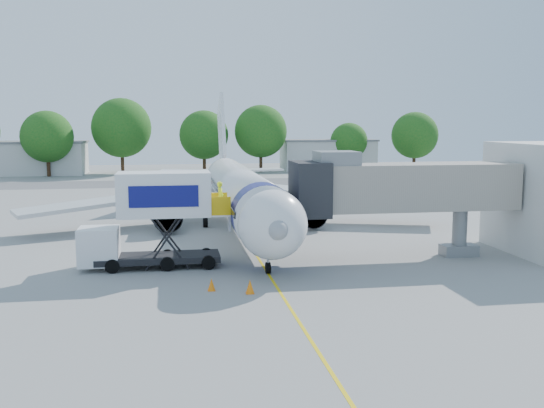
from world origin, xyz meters
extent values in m
plane|color=gray|center=(0.00, 0.00, 0.00)|extent=(160.00, 160.00, 0.00)
cube|color=yellow|center=(0.00, 0.00, 0.01)|extent=(0.15, 70.00, 0.01)
cube|color=#59595B|center=(0.00, 42.00, 0.00)|extent=(120.00, 10.00, 0.01)
cylinder|color=silver|center=(0.00, 3.00, 3.00)|extent=(3.70, 28.00, 3.70)
sphere|color=silver|center=(0.00, -11.00, 3.00)|extent=(3.70, 3.70, 3.70)
sphere|color=gray|center=(0.00, -12.55, 3.00)|extent=(1.10, 1.10, 1.10)
cone|color=silver|center=(0.00, 20.00, 3.00)|extent=(3.70, 6.00, 3.70)
cube|color=silver|center=(0.00, 21.00, 7.20)|extent=(0.35, 7.26, 8.29)
cube|color=silver|center=(9.00, 6.50, 2.30)|extent=(16.17, 9.32, 1.42)
cube|color=silver|center=(-9.00, 6.50, 2.30)|extent=(16.17, 9.32, 1.42)
cylinder|color=#999BA0|center=(5.50, 4.50, 1.30)|extent=(2.10, 3.60, 2.10)
cylinder|color=#999BA0|center=(-5.50, 4.50, 1.30)|extent=(2.10, 3.60, 2.10)
cube|color=black|center=(0.00, -11.30, 3.45)|extent=(2.60, 1.39, 0.81)
cylinder|color=navy|center=(0.00, -8.00, 3.00)|extent=(3.73, 2.00, 3.73)
cylinder|color=silver|center=(0.00, -9.50, 0.75)|extent=(0.16, 0.16, 1.50)
cylinder|color=black|center=(0.00, -9.50, 0.32)|extent=(0.25, 0.64, 0.64)
cylinder|color=black|center=(2.60, 6.00, 0.45)|extent=(0.35, 0.90, 0.90)
cylinder|color=black|center=(-2.60, 6.00, 0.45)|extent=(0.35, 0.90, 0.90)
cube|color=gray|center=(9.00, -7.00, 4.40)|extent=(13.60, 2.60, 2.80)
cube|color=black|center=(2.90, -7.00, 4.40)|extent=(2.00, 3.20, 3.20)
cube|color=slate|center=(4.50, -7.00, 6.20)|extent=(2.40, 2.40, 0.80)
cylinder|color=slate|center=(12.50, -7.00, 1.50)|extent=(0.90, 0.90, 3.00)
cube|color=slate|center=(12.50, -7.00, 0.35)|extent=(2.20, 1.20, 0.70)
cylinder|color=black|center=(11.60, -7.00, 0.35)|extent=(0.30, 0.70, 0.70)
cylinder|color=black|center=(13.40, -7.00, 0.35)|extent=(0.30, 0.70, 0.70)
cube|color=black|center=(-6.00, -7.00, 0.55)|extent=(7.00, 2.30, 0.35)
cube|color=white|center=(-9.30, -7.00, 1.35)|extent=(2.20, 2.20, 2.10)
cube|color=black|center=(-9.30, -7.00, 1.80)|extent=(1.90, 2.10, 0.70)
cube|color=white|center=(-5.60, -7.00, 4.25)|extent=(5.20, 2.40, 2.50)
cube|color=navy|center=(-5.60, -8.22, 4.25)|extent=(3.80, 0.04, 1.20)
cube|color=silver|center=(-2.45, -7.00, 3.05)|extent=(1.10, 2.20, 0.10)
cube|color=#E6B10C|center=(-2.45, -8.05, 3.60)|extent=(1.10, 0.06, 1.10)
cube|color=#E6B10C|center=(-2.45, -5.95, 3.60)|extent=(1.10, 0.06, 1.10)
cylinder|color=black|center=(-3.20, -8.05, 0.40)|extent=(0.80, 0.25, 0.80)
cylinder|color=black|center=(-3.20, -5.95, 0.40)|extent=(0.80, 0.25, 0.80)
cylinder|color=black|center=(-8.50, -8.05, 0.40)|extent=(0.80, 0.25, 0.80)
cylinder|color=black|center=(-8.50, -5.95, 0.40)|extent=(0.80, 0.25, 0.80)
imported|color=#DEFF1A|center=(-2.39, -7.00, 4.01)|extent=(0.53, 0.72, 1.81)
cube|color=white|center=(1.15, -17.31, 0.68)|extent=(3.80, 2.88, 1.36)
cube|color=navy|center=(1.15, -17.31, 1.11)|extent=(2.41, 2.25, 0.34)
cylinder|color=black|center=(0.14, -18.44, 0.34)|extent=(0.72, 0.48, 0.68)
cylinder|color=black|center=(-0.37, -17.18, 0.34)|extent=(0.72, 0.48, 0.68)
cylinder|color=black|center=(2.66, -17.44, 0.34)|extent=(0.72, 0.48, 0.68)
cylinder|color=black|center=(2.16, -16.18, 0.34)|extent=(0.72, 0.48, 0.68)
cone|color=orange|center=(-1.49, -13.24, 0.34)|extent=(0.43, 0.43, 0.69)
cube|color=orange|center=(-1.49, -13.24, 0.02)|extent=(0.39, 0.39, 0.04)
cone|color=orange|center=(-3.31, -12.43, 0.31)|extent=(0.39, 0.39, 0.62)
cube|color=orange|center=(-3.31, -12.43, 0.02)|extent=(0.36, 0.36, 0.04)
cube|color=beige|center=(-28.00, 60.00, 2.50)|extent=(18.00, 8.00, 5.00)
cube|color=slate|center=(-28.00, 60.00, 5.15)|extent=(18.40, 8.40, 0.30)
cube|color=beige|center=(22.00, 62.00, 2.50)|extent=(16.00, 7.00, 5.00)
cube|color=slate|center=(22.00, 62.00, 5.15)|extent=(16.40, 7.40, 0.30)
cylinder|color=#382314|center=(-23.89, 55.60, 1.78)|extent=(0.56, 0.56, 3.55)
sphere|color=#165518|center=(-23.89, 55.60, 6.12)|extent=(7.90, 7.90, 7.90)
cylinder|color=#382314|center=(-13.07, 59.13, 2.15)|extent=(0.56, 0.56, 4.30)
sphere|color=#165518|center=(-13.07, 59.13, 7.40)|extent=(9.55, 9.55, 9.55)
cylinder|color=#382314|center=(0.15, 58.81, 1.81)|extent=(0.56, 0.56, 3.62)
sphere|color=#165518|center=(0.15, 58.81, 6.23)|extent=(8.04, 8.04, 8.04)
cylinder|color=#382314|center=(9.59, 58.82, 1.97)|extent=(0.56, 0.56, 3.94)
sphere|color=#165518|center=(9.59, 58.82, 6.79)|extent=(8.76, 8.76, 8.76)
cylinder|color=#382314|center=(25.23, 60.03, 1.45)|extent=(0.56, 0.56, 2.90)
sphere|color=#165518|center=(25.23, 60.03, 4.99)|extent=(6.44, 6.44, 6.44)
cylinder|color=#382314|center=(35.65, 56.25, 1.77)|extent=(0.56, 0.56, 3.55)
sphere|color=#165518|center=(35.65, 56.25, 6.11)|extent=(7.88, 7.88, 7.88)
camera|label=1|loc=(-5.10, -41.76, 8.31)|focal=40.00mm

